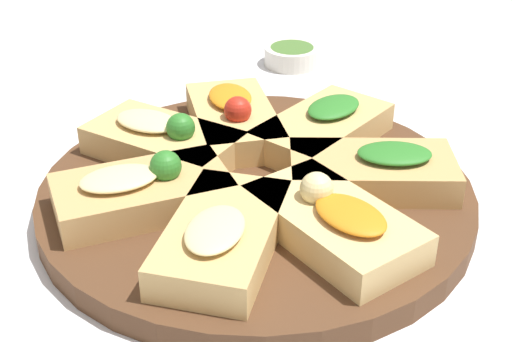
{
  "coord_description": "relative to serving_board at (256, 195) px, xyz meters",
  "views": [
    {
      "loc": [
        -0.38,
        0.41,
        0.36
      ],
      "look_at": [
        0.0,
        0.0,
        0.04
      ],
      "focal_mm": 50.0,
      "sensor_mm": 36.0,
      "label": 1
    }
  ],
  "objects": [
    {
      "name": "focaccia_slice_0",
      "position": [
        0.1,
        0.02,
        0.03
      ],
      "size": [
        0.16,
        0.11,
        0.05
      ],
      "color": "tan",
      "rests_on": "serving_board"
    },
    {
      "name": "focaccia_slice_1",
      "position": [
        0.05,
        0.1,
        0.03
      ],
      "size": [
        0.14,
        0.17,
        0.05
      ],
      "color": "tan",
      "rests_on": "serving_board"
    },
    {
      "name": "focaccia_slice_3",
      "position": [
        -0.1,
        0.02,
        0.03
      ],
      "size": [
        0.16,
        0.11,
        0.05
      ],
      "color": "#DBB775",
      "rests_on": "serving_board"
    },
    {
      "name": "focaccia_slice_6",
      "position": [
        0.09,
        -0.06,
        0.03
      ],
      "size": [
        0.17,
        0.15,
        0.05
      ],
      "color": "tan",
      "rests_on": "serving_board"
    },
    {
      "name": "focaccia_slice_2",
      "position": [
        -0.05,
        0.09,
        0.03
      ],
      "size": [
        0.14,
        0.17,
        0.04
      ],
      "color": "tan",
      "rests_on": "serving_board"
    },
    {
      "name": "serving_board",
      "position": [
        0.0,
        0.0,
        0.0
      ],
      "size": [
        0.4,
        0.4,
        0.02
      ],
      "primitive_type": "cylinder",
      "color": "#51331E",
      "rests_on": "ground_plane"
    },
    {
      "name": "ground_plane",
      "position": [
        0.0,
        0.0,
        -0.01
      ],
      "size": [
        3.0,
        3.0,
        0.0
      ],
      "primitive_type": "plane",
      "color": "white"
    },
    {
      "name": "focaccia_slice_5",
      "position": [
        0.01,
        -0.11,
        0.03
      ],
      "size": [
        0.09,
        0.15,
        0.04
      ],
      "color": "tan",
      "rests_on": "serving_board"
    },
    {
      "name": "dipping_bowl",
      "position": [
        0.2,
        -0.29,
        0.0
      ],
      "size": [
        0.07,
        0.07,
        0.03
      ],
      "color": "silver",
      "rests_on": "ground_plane"
    },
    {
      "name": "focaccia_slice_4",
      "position": [
        -0.08,
        -0.07,
        0.03
      ],
      "size": [
        0.16,
        0.16,
        0.04
      ],
      "color": "tan",
      "rests_on": "serving_board"
    }
  ]
}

